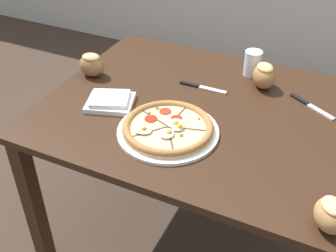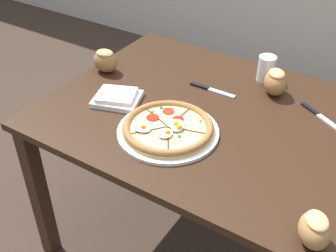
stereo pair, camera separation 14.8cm
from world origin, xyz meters
name	(u,v)px [view 1 (the left image)]	position (x,y,z in m)	size (l,w,h in m)	color
ground_plane	(196,235)	(0.00, 0.00, 0.00)	(12.00, 12.00, 0.00)	#3D2D23
dining_table	(202,130)	(0.00, 0.00, 0.64)	(1.22, 0.96, 0.74)	#331E11
pizza	(168,128)	(-0.06, -0.20, 0.76)	(0.36, 0.36, 0.05)	white
napkin_folded	(110,101)	(-0.34, -0.13, 0.76)	(0.21, 0.20, 0.04)	silver
bread_piece_near	(264,75)	(0.16, 0.26, 0.80)	(0.14, 0.15, 0.11)	#A3703D
bread_piece_mid	(92,64)	(-0.53, 0.04, 0.79)	(0.12, 0.09, 0.10)	olive
bread_piece_far	(330,214)	(0.52, -0.40, 0.79)	(0.12, 0.13, 0.10)	#B27F47
knife_main	(202,87)	(-0.06, 0.14, 0.75)	(0.20, 0.02, 0.01)	silver
knife_spare	(311,106)	(0.37, 0.19, 0.75)	(0.19, 0.12, 0.01)	silver
water_glass	(253,64)	(0.09, 0.34, 0.79)	(0.07, 0.07, 0.11)	white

